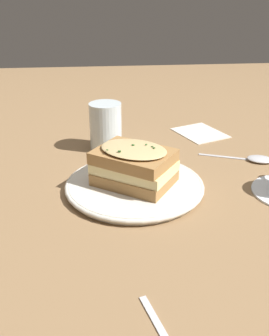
{
  "coord_description": "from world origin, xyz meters",
  "views": [
    {
      "loc": [
        0.69,
        -0.04,
        0.37
      ],
      "look_at": [
        0.02,
        0.03,
        0.05
      ],
      "focal_mm": 42.0,
      "sensor_mm": 36.0,
      "label": 1
    }
  ],
  "objects_px": {
    "sandwich": "(134,165)",
    "dinner_plate": "(134,185)",
    "water_glass": "(106,126)",
    "spoon": "(256,159)",
    "napkin": "(200,133)"
  },
  "relations": [
    {
      "from": "spoon",
      "to": "napkin",
      "type": "height_order",
      "value": "spoon"
    },
    {
      "from": "water_glass",
      "to": "sandwich",
      "type": "bearing_deg",
      "value": 12.43
    },
    {
      "from": "spoon",
      "to": "napkin",
      "type": "relative_size",
      "value": 1.26
    },
    {
      "from": "sandwich",
      "to": "napkin",
      "type": "distance_m",
      "value": 0.36
    },
    {
      "from": "water_glass",
      "to": "dinner_plate",
      "type": "bearing_deg",
      "value": 12.55
    },
    {
      "from": "sandwich",
      "to": "napkin",
      "type": "bearing_deg",
      "value": 144.82
    },
    {
      "from": "sandwich",
      "to": "water_glass",
      "type": "bearing_deg",
      "value": -167.57
    },
    {
      "from": "napkin",
      "to": "water_glass",
      "type": "bearing_deg",
      "value": -72.7
    },
    {
      "from": "spoon",
      "to": "sandwich",
      "type": "bearing_deg",
      "value": -48.33
    },
    {
      "from": "dinner_plate",
      "to": "water_glass",
      "type": "relative_size",
      "value": 2.41
    },
    {
      "from": "sandwich",
      "to": "napkin",
      "type": "xyz_separation_m",
      "value": [
        -0.29,
        0.2,
        -0.05
      ]
    },
    {
      "from": "water_glass",
      "to": "spoon",
      "type": "distance_m",
      "value": 0.35
    },
    {
      "from": "sandwich",
      "to": "napkin",
      "type": "height_order",
      "value": "sandwich"
    },
    {
      "from": "water_glass",
      "to": "spoon",
      "type": "height_order",
      "value": "water_glass"
    },
    {
      "from": "sandwich",
      "to": "dinner_plate",
      "type": "bearing_deg",
      "value": 43.84
    }
  ]
}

